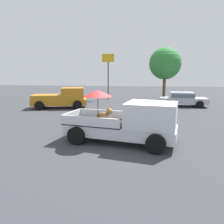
# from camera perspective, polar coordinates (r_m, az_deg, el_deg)

# --- Properties ---
(ground_plane) EXTENTS (80.00, 80.00, 0.00)m
(ground_plane) POSITION_cam_1_polar(r_m,az_deg,el_deg) (10.14, 2.17, -7.83)
(ground_plane) COLOR #38383D
(pickup_truck_main) EXTENTS (5.32, 3.03, 2.40)m
(pickup_truck_main) POSITION_cam_1_polar(r_m,az_deg,el_deg) (9.75, 4.68, -2.64)
(pickup_truck_main) COLOR black
(pickup_truck_main) RESTS_ON ground
(pickup_truck_red) EXTENTS (5.10, 3.11, 1.80)m
(pickup_truck_red) POSITION_cam_1_polar(r_m,az_deg,el_deg) (19.95, -13.05, 3.58)
(pickup_truck_red) COLOR black
(pickup_truck_red) RESTS_ON ground
(parked_sedan_near) EXTENTS (4.37, 2.13, 1.33)m
(parked_sedan_near) POSITION_cam_1_polar(r_m,az_deg,el_deg) (21.43, 18.08, 3.44)
(parked_sedan_near) COLOR black
(parked_sedan_near) RESTS_ON ground
(motel_sign) EXTENTS (1.40, 0.16, 5.22)m
(motel_sign) POSITION_cam_1_polar(r_m,az_deg,el_deg) (25.53, -1.02, 11.59)
(motel_sign) COLOR #59595B
(motel_sign) RESTS_ON ground
(tree_by_lot) EXTENTS (3.44, 3.44, 5.82)m
(tree_by_lot) POSITION_cam_1_polar(r_m,az_deg,el_deg) (24.77, 13.81, 12.27)
(tree_by_lot) COLOR brown
(tree_by_lot) RESTS_ON ground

